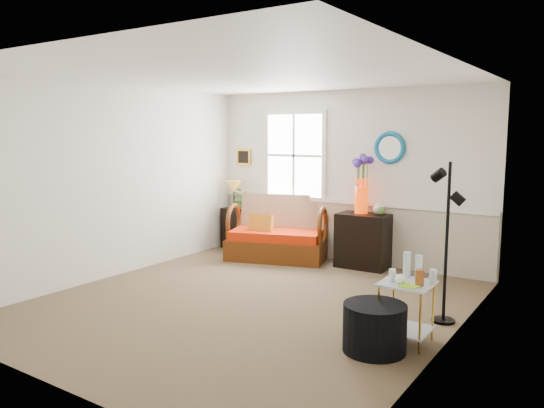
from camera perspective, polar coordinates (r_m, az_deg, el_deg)
The scene contains 19 objects.
floor at distance 6.29m, azimuth -2.45°, elevation -10.56°, with size 4.50×5.00×0.01m, color brown.
ceiling at distance 6.00m, azimuth -2.59°, elevation 13.72°, with size 4.50×5.00×0.01m, color white.
walls at distance 6.01m, azimuth -2.52°, elevation 1.30°, with size 4.51×5.01×2.60m.
wainscot at distance 8.25m, azimuth 7.76°, elevation -2.97°, with size 4.46×0.02×0.90m, color #B1A78D.
chair_rail at distance 8.16m, azimuth 7.79°, elevation 0.26°, with size 4.46×0.04×0.06m, color white.
window at distance 8.54m, azimuth 2.42°, elevation 5.23°, with size 1.14×0.06×1.44m, color white, non-canonical shape.
picture at distance 9.12m, azimuth -3.06°, elevation 5.07°, with size 0.28×0.03×0.28m, color gold.
mirror at distance 7.83m, azimuth 12.57°, elevation 5.92°, with size 0.47×0.47×0.07m, color #117DAB.
loveseat at distance 8.27m, azimuth 0.58°, elevation -2.59°, with size 1.50×0.85×0.98m, color #4A2407, non-canonical shape.
throw_pillow at distance 8.25m, azimuth -1.22°, elevation -2.46°, with size 0.38×0.10×0.38m, color #D94E04, non-canonical shape.
lamp_stand at distance 9.13m, azimuth -3.85°, elevation -2.55°, with size 0.39×0.39×0.69m, color black, non-canonical shape.
table_lamp at distance 9.06m, azimuth -4.11°, elevation 1.07°, with size 0.26×0.26×0.47m, color gold, non-canonical shape.
potted_plant at distance 8.93m, azimuth -3.29°, elevation 0.38°, with size 0.33×0.37×0.29m, color #4F7932.
cabinet at distance 7.89m, azimuth 9.81°, elevation -3.90°, with size 0.74×0.48×0.79m, color black, non-canonical shape.
flower_vase at distance 7.82m, azimuth 9.62°, elevation 2.05°, with size 0.25×0.25×0.84m, color #E43705, non-canonical shape.
side_table at distance 5.22m, azimuth 14.22°, elevation -11.27°, with size 0.46×0.46×0.59m, color #BC8C29, non-canonical shape.
tabletop_items at distance 5.13m, azimuth 14.90°, elevation -6.77°, with size 0.41×0.41×0.25m, color silver, non-canonical shape.
floor_lamp at distance 5.75m, azimuth 18.27°, elevation -4.03°, with size 0.24×0.24×1.68m, color black, non-canonical shape.
ottoman at distance 5.00m, azimuth 10.97°, elevation -12.93°, with size 0.57×0.57×0.44m, color black.
Camera 1 is at (3.53, -4.82, 1.98)m, focal length 35.00 mm.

